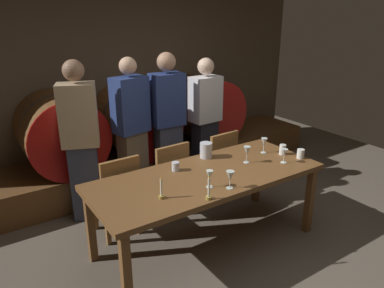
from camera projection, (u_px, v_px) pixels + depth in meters
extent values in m
plane|color=brown|center=(239.00, 257.00, 3.49)|extent=(7.86, 7.86, 0.00)
cube|color=brown|center=(119.00, 86.00, 5.16)|extent=(6.05, 0.24, 2.41)
cube|color=brown|center=(140.00, 165.00, 5.07)|extent=(5.44, 0.90, 0.40)
cylinder|color=brown|center=(60.00, 132.00, 4.32)|extent=(0.90, 0.87, 0.90)
cylinder|color=maroon|center=(72.00, 143.00, 3.97)|extent=(0.92, 0.03, 0.92)
cylinder|color=maroon|center=(51.00, 123.00, 4.68)|extent=(0.92, 0.03, 0.92)
cylinder|color=#2D2D33|center=(60.00, 132.00, 4.32)|extent=(0.91, 0.04, 0.91)
cylinder|color=brown|center=(136.00, 120.00, 4.83)|extent=(0.90, 0.87, 0.90)
cylinder|color=maroon|center=(152.00, 128.00, 4.48)|extent=(0.92, 0.03, 0.92)
cylinder|color=maroon|center=(122.00, 112.00, 5.18)|extent=(0.92, 0.03, 0.92)
cylinder|color=#2D2D33|center=(136.00, 120.00, 4.83)|extent=(0.91, 0.04, 0.91)
cylinder|color=#513319|center=(202.00, 108.00, 5.38)|extent=(0.90, 0.87, 0.90)
cylinder|color=#B21C16|center=(220.00, 115.00, 5.03)|extent=(0.92, 0.03, 0.92)
cylinder|color=#B21C16|center=(185.00, 102.00, 5.73)|extent=(0.92, 0.03, 0.92)
cylinder|color=#2D2D33|center=(202.00, 108.00, 5.38)|extent=(0.91, 0.04, 0.91)
cube|color=brown|center=(207.00, 176.00, 3.43)|extent=(2.21, 0.91, 0.05)
cube|color=brown|center=(126.00, 275.00, 2.73)|extent=(0.07, 0.07, 0.72)
cube|color=brown|center=(309.00, 200.00, 3.79)|extent=(0.07, 0.07, 0.72)
cube|color=brown|center=(90.00, 226.00, 3.34)|extent=(0.07, 0.07, 0.72)
cube|color=brown|center=(257.00, 174.00, 4.41)|extent=(0.07, 0.07, 0.72)
cube|color=brown|center=(115.00, 194.00, 3.76)|extent=(0.41, 0.41, 0.04)
cube|color=brown|center=(121.00, 180.00, 3.54)|extent=(0.40, 0.05, 0.42)
cube|color=brown|center=(124.00, 202.00, 4.06)|extent=(0.05, 0.05, 0.42)
cube|color=brown|center=(95.00, 211.00, 3.88)|extent=(0.05, 0.05, 0.42)
cube|color=brown|center=(139.00, 215.00, 3.80)|extent=(0.05, 0.05, 0.42)
cube|color=brown|center=(108.00, 226.00, 3.61)|extent=(0.05, 0.05, 0.42)
cube|color=brown|center=(165.00, 178.00, 4.11)|extent=(0.42, 0.42, 0.04)
cube|color=brown|center=(173.00, 164.00, 3.90)|extent=(0.40, 0.06, 0.42)
cube|color=brown|center=(170.00, 187.00, 4.42)|extent=(0.05, 0.05, 0.42)
cube|color=brown|center=(145.00, 194.00, 4.23)|extent=(0.05, 0.05, 0.42)
cube|color=brown|center=(186.00, 198.00, 4.16)|extent=(0.05, 0.05, 0.42)
cube|color=brown|center=(160.00, 206.00, 3.97)|extent=(0.05, 0.05, 0.42)
cube|color=brown|center=(214.00, 164.00, 4.48)|extent=(0.43, 0.43, 0.04)
cube|color=brown|center=(224.00, 151.00, 4.27)|extent=(0.40, 0.07, 0.42)
cube|color=brown|center=(215.00, 173.00, 4.79)|extent=(0.05, 0.05, 0.42)
cube|color=brown|center=(194.00, 180.00, 4.59)|extent=(0.05, 0.05, 0.42)
cube|color=brown|center=(233.00, 182.00, 4.53)|extent=(0.05, 0.05, 0.42)
cube|color=brown|center=(212.00, 190.00, 4.34)|extent=(0.05, 0.05, 0.42)
cube|color=#33384C|center=(86.00, 182.00, 4.03)|extent=(0.35, 0.30, 0.86)
cube|color=tan|center=(78.00, 115.00, 3.77)|extent=(0.44, 0.36, 0.66)
sphere|color=#8C664C|center=(73.00, 70.00, 3.61)|extent=(0.22, 0.22, 0.22)
cube|color=brown|center=(134.00, 168.00, 4.32)|extent=(0.33, 0.26, 0.91)
cube|color=navy|center=(130.00, 105.00, 4.06)|extent=(0.42, 0.31, 0.62)
sphere|color=#D8A884|center=(128.00, 66.00, 3.92)|extent=(0.19, 0.19, 0.19)
cube|color=#33384C|center=(169.00, 160.00, 4.53)|extent=(0.31, 0.22, 0.92)
cube|color=navy|center=(167.00, 100.00, 4.27)|extent=(0.39, 0.26, 0.61)
sphere|color=tan|center=(166.00, 62.00, 4.12)|extent=(0.22, 0.22, 0.22)
cube|color=black|center=(205.00, 152.00, 4.86)|extent=(0.31, 0.22, 0.87)
cube|color=silver|center=(205.00, 99.00, 4.62)|extent=(0.40, 0.27, 0.57)
sphere|color=beige|center=(206.00, 66.00, 4.48)|extent=(0.21, 0.21, 0.21)
cylinder|color=olive|center=(162.00, 197.00, 2.98)|extent=(0.05, 0.05, 0.02)
cylinder|color=#EDE5CC|center=(161.00, 188.00, 2.95)|extent=(0.02, 0.02, 0.14)
cone|color=yellow|center=(161.00, 178.00, 2.92)|extent=(0.01, 0.01, 0.02)
cylinder|color=olive|center=(209.00, 198.00, 2.97)|extent=(0.05, 0.05, 0.02)
cylinder|color=#EDE5CC|center=(209.00, 187.00, 2.93)|extent=(0.02, 0.02, 0.16)
cone|color=yellow|center=(209.00, 177.00, 2.90)|extent=(0.01, 0.01, 0.02)
cylinder|color=silver|center=(206.00, 150.00, 3.78)|extent=(0.13, 0.13, 0.16)
cylinder|color=silver|center=(209.00, 187.00, 3.18)|extent=(0.06, 0.06, 0.00)
cylinder|color=silver|center=(209.00, 183.00, 3.16)|extent=(0.01, 0.01, 0.07)
cone|color=silver|center=(210.00, 175.00, 3.14)|extent=(0.06, 0.06, 0.08)
cylinder|color=silver|center=(230.00, 188.00, 3.15)|extent=(0.06, 0.06, 0.00)
cylinder|color=silver|center=(230.00, 184.00, 3.14)|extent=(0.01, 0.01, 0.07)
cone|color=silver|center=(230.00, 176.00, 3.11)|extent=(0.07, 0.07, 0.09)
cylinder|color=silver|center=(246.00, 162.00, 3.68)|extent=(0.06, 0.06, 0.00)
cylinder|color=silver|center=(247.00, 158.00, 3.67)|extent=(0.01, 0.01, 0.08)
cone|color=silver|center=(247.00, 151.00, 3.64)|extent=(0.07, 0.07, 0.09)
cylinder|color=silver|center=(283.00, 162.00, 3.68)|extent=(0.06, 0.06, 0.00)
cylinder|color=silver|center=(284.00, 159.00, 3.67)|extent=(0.01, 0.01, 0.07)
cone|color=silver|center=(284.00, 152.00, 3.64)|extent=(0.07, 0.07, 0.07)
cylinder|color=silver|center=(263.00, 152.00, 3.94)|extent=(0.06, 0.06, 0.00)
cylinder|color=silver|center=(264.00, 149.00, 3.93)|extent=(0.01, 0.01, 0.08)
cone|color=silver|center=(264.00, 142.00, 3.90)|extent=(0.07, 0.07, 0.08)
cylinder|color=silver|center=(176.00, 166.00, 3.49)|extent=(0.07, 0.07, 0.09)
cylinder|color=white|center=(283.00, 149.00, 3.88)|extent=(0.07, 0.07, 0.11)
cylinder|color=white|center=(301.00, 154.00, 3.78)|extent=(0.07, 0.07, 0.10)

